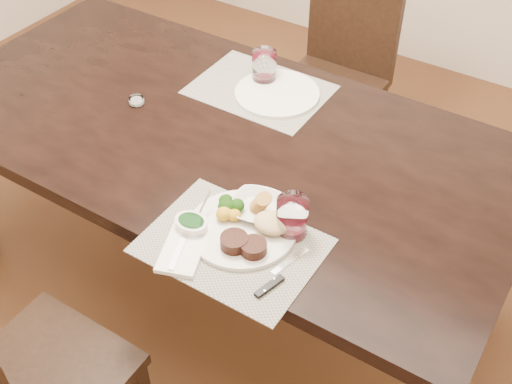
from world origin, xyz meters
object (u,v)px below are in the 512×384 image
Objects in this scene: chair_far at (339,66)px; dinner_plate at (246,228)px; far_plate at (277,93)px; steak_knife at (275,280)px; wine_glass_near at (292,219)px; cracker_bowl at (258,207)px.

chair_far reaches higher than dinner_plate.
dinner_plate is 1.01× the size of far_plate.
far_plate is (0.07, -0.66, 0.26)m from chair_far.
steak_knife is 0.83m from far_plate.
cracker_bowl is at bearing 172.58° from wine_glass_near.
far_plate is at bearing 115.69° from cracker_bowl.
dinner_plate is 1.41× the size of steak_knife.
wine_glass_near reaches higher than steak_knife.
chair_far is 1.26m from cracker_bowl.
cracker_bowl is 0.12m from wine_glass_near.
wine_glass_near is (0.12, -0.02, 0.03)m from cracker_bowl.
dinner_plate reaches higher than far_plate.
wine_glass_near is at bearing -55.62° from far_plate.
wine_glass_near reaches higher than far_plate.
cracker_bowl is 1.52× the size of wine_glass_near.
chair_far is 3.03× the size of dinner_plate.
dinner_plate reaches higher than steak_knife.
chair_far is at bearing 110.19° from wine_glass_near.
cracker_bowl is at bearing -64.31° from far_plate.
dinner_plate is 0.18m from steak_knife.
dinner_plate is at bearing -146.68° from wine_glass_near.
steak_knife is at bearing -70.27° from chair_far.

